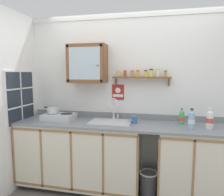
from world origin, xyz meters
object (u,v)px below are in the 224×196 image
at_px(hot_plate_stove, 59,117).
at_px(bottle_soda_green_2, 182,117).
at_px(bottle_opaque_white_1, 210,119).
at_px(sink, 111,124).
at_px(mug, 134,120).
at_px(bottle_water_blue_0, 192,120).
at_px(wall_cabinet, 87,64).
at_px(saucepan, 53,110).
at_px(warning_sign, 118,92).
at_px(trash_bin, 148,183).

relative_size(hot_plate_stove, bottle_soda_green_2, 2.05).
bearing_deg(bottle_opaque_white_1, sink, 176.27).
bearing_deg(bottle_soda_green_2, sink, -175.26).
height_order(bottle_soda_green_2, mug, bottle_soda_green_2).
height_order(bottle_water_blue_0, wall_cabinet, wall_cabinet).
xyz_separation_m(hot_plate_stove, bottle_soda_green_2, (1.70, 0.10, 0.05)).
bearing_deg(saucepan, wall_cabinet, 16.52).
distance_m(bottle_soda_green_2, mug, 0.62).
distance_m(bottle_opaque_white_1, warning_sign, 1.28).
relative_size(bottle_opaque_white_1, wall_cabinet, 0.46).
distance_m(sink, trash_bin, 0.94).
xyz_separation_m(bottle_soda_green_2, wall_cabinet, (-1.32, 0.07, 0.71)).
bearing_deg(sink, trash_bin, -7.42).
height_order(bottle_opaque_white_1, bottle_soda_green_2, bottle_opaque_white_1).
bearing_deg(trash_bin, bottle_soda_green_2, 19.89).
bearing_deg(sink, bottle_soda_green_2, 4.74).
distance_m(hot_plate_stove, mug, 1.08).
bearing_deg(trash_bin, saucepan, 177.03).
relative_size(hot_plate_stove, bottle_water_blue_0, 1.75).
distance_m(sink, saucepan, 0.88).
bearing_deg(bottle_water_blue_0, sink, 172.92).
height_order(saucepan, bottle_water_blue_0, bottle_water_blue_0).
xyz_separation_m(sink, bottle_water_blue_0, (1.03, -0.13, 0.13)).
bearing_deg(saucepan, bottle_water_blue_0, -3.96).
distance_m(saucepan, bottle_soda_green_2, 1.81).
relative_size(sink, bottle_water_blue_0, 2.27).
bearing_deg(bottle_water_blue_0, warning_sign, 157.56).
distance_m(bottle_water_blue_0, wall_cabinet, 1.59).
bearing_deg(sink, bottle_water_blue_0, -7.08).
xyz_separation_m(hot_plate_stove, bottle_opaque_white_1, (2.00, -0.06, 0.07)).
xyz_separation_m(bottle_water_blue_0, bottle_soda_green_2, (-0.09, 0.21, -0.02)).
relative_size(sink, bottle_soda_green_2, 2.67).
bearing_deg(bottle_soda_green_2, mug, -172.92).
height_order(saucepan, bottle_opaque_white_1, bottle_opaque_white_1).
bearing_deg(hot_plate_stove, wall_cabinet, 24.19).
xyz_separation_m(bottle_soda_green_2, trash_bin, (-0.41, -0.15, -0.89)).
bearing_deg(bottle_water_blue_0, bottle_soda_green_2, 114.04).
bearing_deg(bottle_water_blue_0, bottle_opaque_white_1, 12.26).
bearing_deg(bottle_soda_green_2, wall_cabinet, 176.91).
xyz_separation_m(wall_cabinet, trash_bin, (0.91, -0.22, -1.60)).
relative_size(bottle_opaque_white_1, trash_bin, 0.77).
distance_m(bottle_water_blue_0, bottle_opaque_white_1, 0.22).
height_order(bottle_soda_green_2, warning_sign, warning_sign).
distance_m(mug, warning_sign, 0.51).
height_order(wall_cabinet, warning_sign, wall_cabinet).
distance_m(hot_plate_stove, bottle_opaque_white_1, 2.00).
bearing_deg(bottle_soda_green_2, hot_plate_stove, -176.63).
distance_m(hot_plate_stove, wall_cabinet, 0.87).
bearing_deg(trash_bin, sink, 172.58).
bearing_deg(bottle_opaque_white_1, mug, 174.91).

